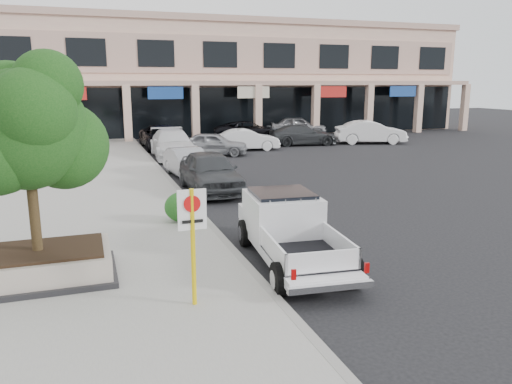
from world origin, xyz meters
TOP-DOWN VIEW (x-y plane):
  - ground at (0.00, 0.00)m, footprint 120.00×120.00m
  - sidewalk at (-5.50, 6.00)m, footprint 8.00×52.00m
  - curb at (-1.55, 6.00)m, footprint 0.20×52.00m
  - strip_mall at (8.00, 33.93)m, footprint 40.55×12.43m
  - planter at (-6.12, 0.83)m, footprint 3.20×2.20m
  - planter_tree at (-5.98, 0.99)m, footprint 2.90×2.55m
  - no_parking_sign at (-3.18, -1.51)m, footprint 0.55×0.09m
  - hedge at (-2.29, 4.42)m, footprint 1.10×0.99m
  - pickup_truck at (-0.35, 0.28)m, footprint 2.40×5.35m
  - curb_car_a at (-0.28, 9.02)m, footprint 1.96×4.85m
  - curb_car_b at (-0.49, 12.53)m, footprint 1.82×4.21m
  - curb_car_c at (-0.17, 18.80)m, footprint 2.49×5.74m
  - curb_car_d at (-0.10, 23.02)m, footprint 2.66×5.67m
  - lot_car_a at (2.37, 19.02)m, footprint 4.46×3.10m
  - lot_car_b at (5.00, 20.58)m, footprint 4.35×1.98m
  - lot_car_c at (9.57, 21.90)m, footprint 5.09×2.60m
  - lot_car_d at (6.83, 25.76)m, footprint 5.83×3.97m
  - lot_car_e at (11.92, 27.99)m, footprint 5.02×3.43m
  - lot_car_f at (14.61, 21.14)m, footprint 5.29×3.15m

SIDE VIEW (x-z plane):
  - ground at x=0.00m, z-range 0.00..0.00m
  - sidewalk at x=-5.50m, z-range 0.00..0.15m
  - curb at x=-1.55m, z-range 0.00..0.15m
  - planter at x=-6.12m, z-range 0.14..0.82m
  - hedge at x=-2.29m, z-range 0.15..1.08m
  - curb_car_b at x=-0.49m, z-range 0.00..1.35m
  - lot_car_b at x=5.00m, z-range 0.00..1.38m
  - lot_car_a at x=2.37m, z-range 0.00..1.41m
  - lot_car_c at x=9.57m, z-range 0.00..1.41m
  - lot_car_d at x=6.83m, z-range 0.00..1.48m
  - curb_car_d at x=-0.10m, z-range 0.00..1.57m
  - lot_car_e at x=11.92m, z-range 0.00..1.59m
  - pickup_truck at x=-0.35m, z-range 0.00..1.63m
  - curb_car_c at x=-0.17m, z-range 0.00..1.64m
  - lot_car_f at x=14.61m, z-range 0.00..1.65m
  - curb_car_a at x=-0.28m, z-range 0.00..1.65m
  - no_parking_sign at x=-3.18m, z-range 0.48..2.78m
  - planter_tree at x=-5.98m, z-range 1.41..5.41m
  - strip_mall at x=8.00m, z-range 0.00..9.50m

